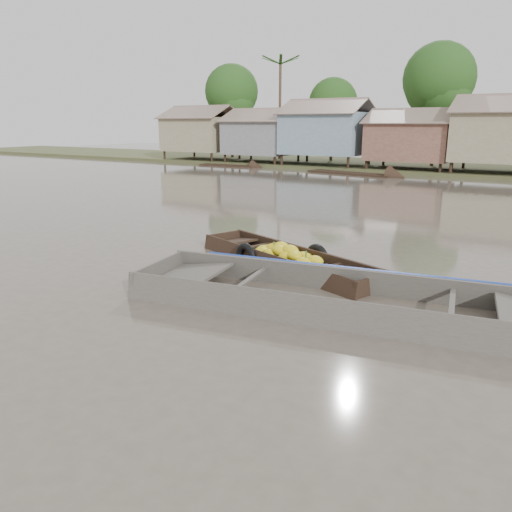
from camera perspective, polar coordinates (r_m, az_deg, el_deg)
The scene contains 3 objects.
ground at distance 10.80m, azimuth -4.74°, elevation -4.17°, with size 120.00×120.00×0.00m, color #524A3F.
banana_boat at distance 12.79m, azimuth 3.22°, elevation -0.32°, with size 5.81×3.23×0.81m.
viewer_boat at distance 9.97m, azimuth 9.95°, elevation -5.53°, with size 8.76×3.57×0.68m.
Camera 1 is at (6.09, -8.19, 3.54)m, focal length 35.00 mm.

